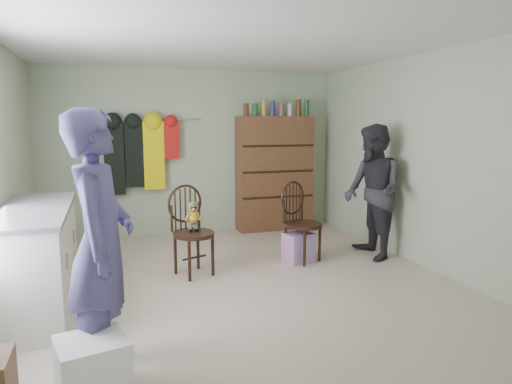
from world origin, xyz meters
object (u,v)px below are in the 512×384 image
object	(u,v)px
dresser	(274,173)
chair_front	(191,225)
chair_far	(299,219)
counter	(35,258)

from	to	relation	value
dresser	chair_front	bearing A→B (deg)	-132.81
chair_front	chair_far	xyz separation A→B (m)	(1.36, 0.09, -0.03)
counter	dresser	world-z (taller)	dresser
chair_front	chair_far	bearing A→B (deg)	-16.99
chair_front	chair_far	world-z (taller)	chair_front
chair_far	chair_front	bearing A→B (deg)	157.07
chair_front	dresser	bearing A→B (deg)	26.57
counter	chair_front	size ratio (longest dim) A/B	1.84
chair_front	dresser	size ratio (longest dim) A/B	0.49
counter	chair_far	xyz separation A→B (m)	(2.89, 0.58, 0.06)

